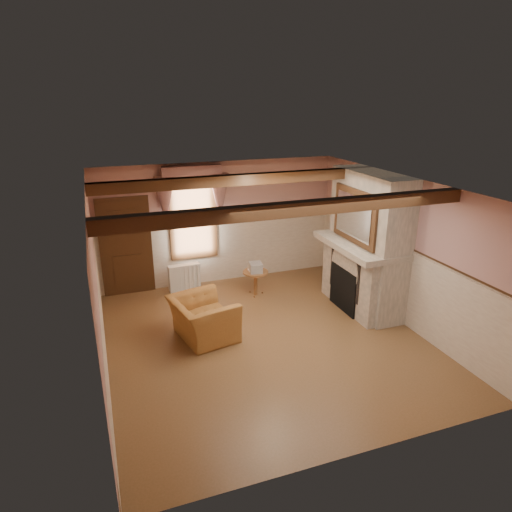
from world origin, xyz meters
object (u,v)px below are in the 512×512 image
object	(u,v)px
armchair	(203,319)
oil_lamp	(350,230)
mantel_clock	(340,227)
radiator	(184,277)
side_table	(256,283)
bowl	(358,238)

from	to	relation	value
armchair	oil_lamp	world-z (taller)	oil_lamp
armchair	oil_lamp	xyz separation A→B (m)	(3.27, 0.56, 1.19)
armchair	mantel_clock	bearing A→B (deg)	-85.51
armchair	radiator	distance (m)	2.25
side_table	bowl	distance (m)	2.42
armchair	radiator	world-z (taller)	armchair
side_table	radiator	bearing A→B (deg)	150.61
side_table	oil_lamp	xyz separation A→B (m)	(1.74, -0.88, 1.29)
armchair	bowl	distance (m)	3.46
armchair	oil_lamp	size ratio (longest dim) A/B	4.11
armchair	bowl	world-z (taller)	bowl
armchair	radiator	bearing A→B (deg)	-14.38
oil_lamp	mantel_clock	bearing A→B (deg)	90.00
radiator	bowl	distance (m)	3.91
bowl	mantel_clock	xyz separation A→B (m)	(0.00, 0.69, 0.05)
oil_lamp	radiator	bearing A→B (deg)	151.99
bowl	side_table	bearing A→B (deg)	145.75
armchair	bowl	size ratio (longest dim) A/B	3.08
bowl	mantel_clock	size ratio (longest dim) A/B	1.56
mantel_clock	oil_lamp	bearing A→B (deg)	-90.00
armchair	mantel_clock	world-z (taller)	mantel_clock
radiator	bowl	world-z (taller)	bowl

